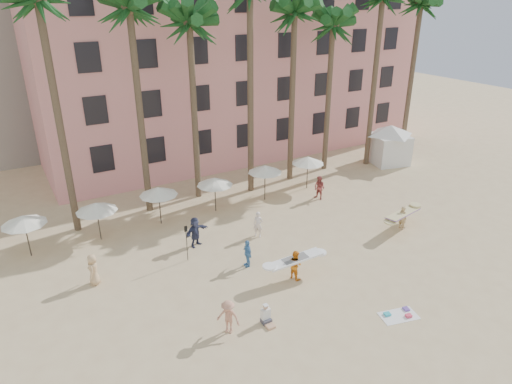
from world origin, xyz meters
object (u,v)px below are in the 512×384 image
object	(u,v)px
cabana	(390,141)
carrier_yellow	(403,216)
carrier_white	(295,263)
pink_hotel	(227,64)

from	to	relation	value
cabana	carrier_yellow	bearing A→B (deg)	-130.98
carrier_yellow	carrier_white	distance (m)	9.35
carrier_white	pink_hotel	bearing A→B (deg)	71.14
pink_hotel	carrier_white	distance (m)	25.50
cabana	carrier_yellow	distance (m)	12.97
pink_hotel	carrier_white	size ratio (longest dim) A/B	11.10
cabana	carrier_yellow	xyz separation A→B (m)	(-8.47, -9.75, -1.13)
pink_hotel	carrier_white	bearing A→B (deg)	-108.86
pink_hotel	cabana	world-z (taller)	pink_hotel
carrier_yellow	cabana	bearing A→B (deg)	49.02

